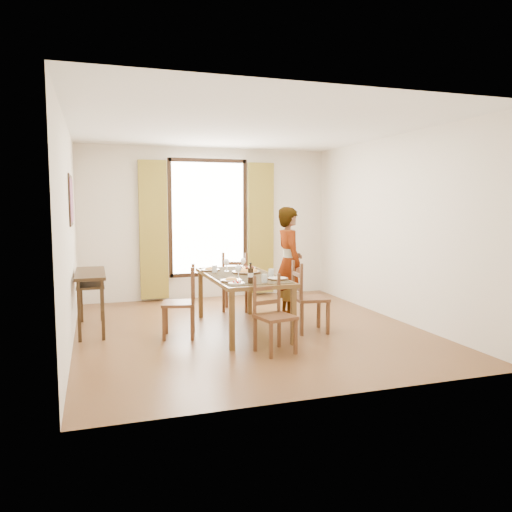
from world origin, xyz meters
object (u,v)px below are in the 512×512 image
object	(u,v)px
man	(289,263)
pasta_platter	(246,269)
console_table	(90,280)
dining_table	(242,279)

from	to	relation	value
man	pasta_platter	distance (m)	0.82
console_table	dining_table	size ratio (longest dim) A/B	0.63
console_table	pasta_platter	size ratio (longest dim) A/B	3.00
pasta_platter	console_table	bearing A→B (deg)	167.80
console_table	man	xyz separation A→B (m)	(2.81, -0.13, 0.15)
console_table	man	world-z (taller)	man
console_table	dining_table	world-z (taller)	console_table
console_table	pasta_platter	bearing A→B (deg)	-12.20
console_table	pasta_platter	world-z (taller)	pasta_platter
man	pasta_platter	world-z (taller)	man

